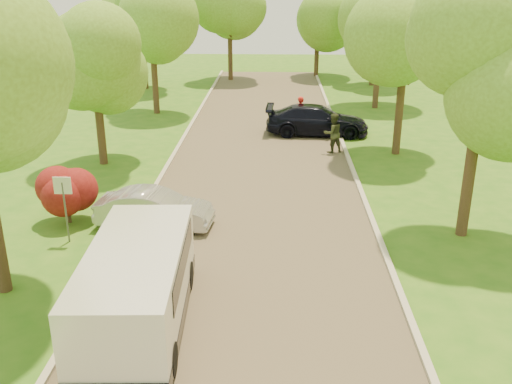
# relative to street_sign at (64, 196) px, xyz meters

# --- Properties ---
(ground) EXTENTS (100.00, 100.00, 0.00)m
(ground) POSITION_rel_street_sign_xyz_m (5.80, -4.00, -1.56)
(ground) COLOR #2E6618
(ground) RESTS_ON ground
(road) EXTENTS (8.00, 60.00, 0.01)m
(road) POSITION_rel_street_sign_xyz_m (5.80, 4.00, -1.56)
(road) COLOR #4C4438
(road) RESTS_ON ground
(curb_left) EXTENTS (0.18, 60.00, 0.12)m
(curb_left) POSITION_rel_street_sign_xyz_m (1.75, 4.00, -1.50)
(curb_left) COLOR #B2AD9E
(curb_left) RESTS_ON ground
(curb_right) EXTENTS (0.18, 60.00, 0.12)m
(curb_right) POSITION_rel_street_sign_xyz_m (9.85, 4.00, -1.50)
(curb_right) COLOR #B2AD9E
(curb_right) RESTS_ON ground
(street_sign) EXTENTS (0.55, 0.06, 2.17)m
(street_sign) POSITION_rel_street_sign_xyz_m (0.00, 0.00, 0.00)
(street_sign) COLOR #59595E
(street_sign) RESTS_ON ground
(red_shrub) EXTENTS (1.70, 1.70, 1.95)m
(red_shrub) POSITION_rel_street_sign_xyz_m (-0.50, 1.50, -0.47)
(red_shrub) COLOR #382619
(red_shrub) RESTS_ON ground
(tree_l_midb) EXTENTS (4.30, 4.20, 6.62)m
(tree_l_midb) POSITION_rel_street_sign_xyz_m (-1.01, 8.00, 3.02)
(tree_l_midb) COLOR #382619
(tree_l_midb) RESTS_ON ground
(tree_l_far) EXTENTS (4.92, 4.80, 7.79)m
(tree_l_far) POSITION_rel_street_sign_xyz_m (-0.59, 18.00, 3.90)
(tree_l_far) COLOR #382619
(tree_l_far) RESTS_ON ground
(tree_r_mida) EXTENTS (5.13, 5.00, 7.95)m
(tree_r_mida) POSITION_rel_street_sign_xyz_m (12.82, 1.00, 3.97)
(tree_r_mida) COLOR #382619
(tree_r_mida) RESTS_ON ground
(tree_r_midb) EXTENTS (4.51, 4.40, 7.01)m
(tree_r_midb) POSITION_rel_street_sign_xyz_m (12.40, 10.00, 3.32)
(tree_r_midb) COLOR #382619
(tree_r_midb) RESTS_ON ground
(tree_r_far) EXTENTS (5.33, 5.20, 8.34)m
(tree_r_far) POSITION_rel_street_sign_xyz_m (13.03, 20.00, 4.27)
(tree_r_far) COLOR #382619
(tree_r_far) RESTS_ON ground
(tree_bg_a) EXTENTS (5.12, 5.00, 7.72)m
(tree_bg_a) POSITION_rel_street_sign_xyz_m (-2.98, 26.00, 3.75)
(tree_bg_a) COLOR #382619
(tree_bg_a) RESTS_ON ground
(tree_bg_b) EXTENTS (5.12, 5.00, 7.95)m
(tree_bg_b) POSITION_rel_street_sign_xyz_m (14.02, 28.00, 3.97)
(tree_bg_b) COLOR #382619
(tree_bg_b) RESTS_ON ground
(tree_bg_c) EXTENTS (4.92, 4.80, 7.33)m
(tree_bg_c) POSITION_rel_street_sign_xyz_m (3.01, 30.00, 3.46)
(tree_bg_c) COLOR #382619
(tree_bg_c) RESTS_ON ground
(tree_bg_d) EXTENTS (5.12, 5.00, 7.72)m
(tree_bg_d) POSITION_rel_street_sign_xyz_m (10.02, 32.00, 3.75)
(tree_bg_d) COLOR #382619
(tree_bg_d) RESTS_ON ground
(minivan) EXTENTS (2.41, 5.60, 2.05)m
(minivan) POSITION_rel_street_sign_xyz_m (3.30, -4.48, -0.48)
(minivan) COLOR white
(minivan) RESTS_ON ground
(silver_sedan) EXTENTS (3.99, 1.72, 1.28)m
(silver_sedan) POSITION_rel_street_sign_xyz_m (2.50, 1.25, -0.93)
(silver_sedan) COLOR #ACABB0
(silver_sedan) RESTS_ON ground
(dark_sedan) EXTENTS (5.46, 2.43, 1.56)m
(dark_sedan) POSITION_rel_street_sign_xyz_m (8.67, 13.33, -0.79)
(dark_sedan) COLOR black
(dark_sedan) RESTS_ON ground
(longboard) EXTENTS (0.39, 1.00, 0.11)m
(longboard) POSITION_rel_street_sign_xyz_m (3.57, -3.31, -1.46)
(longboard) COLOR black
(longboard) RESTS_ON ground
(skateboarder) EXTENTS (1.31, 0.85, 1.91)m
(skateboarder) POSITION_rel_street_sign_xyz_m (3.57, -3.31, -0.49)
(skateboarder) COLOR slate
(skateboarder) RESTS_ON longboard
(person_striped) EXTENTS (0.71, 0.49, 1.86)m
(person_striped) POSITION_rel_street_sign_xyz_m (7.80, 14.16, -0.63)
(person_striped) COLOR red
(person_striped) RESTS_ON ground
(person_olive) EXTENTS (1.12, 1.01, 1.89)m
(person_olive) POSITION_rel_street_sign_xyz_m (9.20, 10.07, -0.62)
(person_olive) COLOR #313821
(person_olive) RESTS_ON ground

